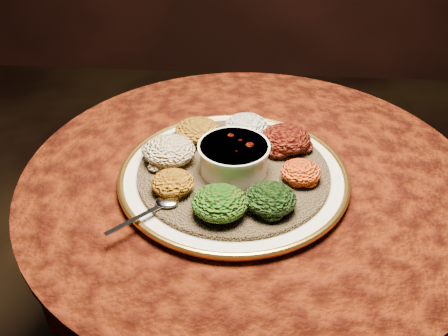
{
  "coord_description": "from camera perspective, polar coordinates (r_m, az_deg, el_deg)",
  "views": [
    {
      "loc": [
        0.01,
        -0.84,
        1.36
      ],
      "look_at": [
        -0.05,
        -0.02,
        0.76
      ],
      "focal_mm": 40.0,
      "sensor_mm": 36.0,
      "label": 1
    }
  ],
  "objects": [
    {
      "name": "table",
      "position": [
        1.17,
        2.72,
        -7.56
      ],
      "size": [
        0.96,
        0.96,
        0.73
      ],
      "color": "black",
      "rests_on": "ground"
    },
    {
      "name": "platter",
      "position": [
        1.02,
        1.09,
        -0.91
      ],
      "size": [
        0.5,
        0.5,
        0.02
      ],
      "rotation": [
        0.0,
        0.0,
        0.11
      ],
      "color": "silver",
      "rests_on": "table"
    },
    {
      "name": "injera",
      "position": [
        1.01,
        1.1,
        -0.43
      ],
      "size": [
        0.4,
        0.4,
        0.01
      ],
      "primitive_type": "cylinder",
      "rotation": [
        0.0,
        0.0,
        -0.02
      ],
      "color": "brown",
      "rests_on": "platter"
    },
    {
      "name": "stew_bowl",
      "position": [
        0.99,
        1.12,
        1.41
      ],
      "size": [
        0.14,
        0.14,
        0.06
      ],
      "color": "silver",
      "rests_on": "injera"
    },
    {
      "name": "spoon",
      "position": [
        0.92,
        -7.08,
        -4.19
      ],
      "size": [
        0.12,
        0.11,
        0.01
      ],
      "rotation": [
        0.0,
        0.0,
        -2.35
      ],
      "color": "silver",
      "rests_on": "injera"
    },
    {
      "name": "portion_ayib",
      "position": [
        1.11,
        2.55,
        4.82
      ],
      "size": [
        0.1,
        0.09,
        0.05
      ],
      "primitive_type": "ellipsoid",
      "color": "white",
      "rests_on": "injera"
    },
    {
      "name": "portion_kitfo",
      "position": [
        1.07,
        7.07,
        3.34
      ],
      "size": [
        0.11,
        0.1,
        0.05
      ],
      "primitive_type": "ellipsoid",
      "color": "black",
      "rests_on": "injera"
    },
    {
      "name": "portion_tikil",
      "position": [
        0.98,
        8.79,
        -0.44
      ],
      "size": [
        0.08,
        0.08,
        0.04
      ],
      "primitive_type": "ellipsoid",
      "color": "#B9820F",
      "rests_on": "injera"
    },
    {
      "name": "portion_gomen",
      "position": [
        0.91,
        5.31,
        -3.5
      ],
      "size": [
        0.1,
        0.09,
        0.05
      ],
      "primitive_type": "ellipsoid",
      "color": "black",
      "rests_on": "injera"
    },
    {
      "name": "portion_mixveg",
      "position": [
        0.89,
        -0.49,
        -4.0
      ],
      "size": [
        0.1,
        0.1,
        0.05
      ],
      "primitive_type": "ellipsoid",
      "color": "#962309",
      "rests_on": "injera"
    },
    {
      "name": "portion_kik",
      "position": [
        0.95,
        -5.88,
        -1.69
      ],
      "size": [
        0.08,
        0.08,
        0.04
      ],
      "primitive_type": "ellipsoid",
      "color": "#AB5E0F",
      "rests_on": "injera"
    },
    {
      "name": "portion_timatim",
      "position": [
        1.03,
        -6.27,
        1.99
      ],
      "size": [
        0.11,
        0.1,
        0.05
      ],
      "primitive_type": "ellipsoid",
      "color": "maroon",
      "rests_on": "injera"
    },
    {
      "name": "portion_shiro",
      "position": [
        1.09,
        -3.03,
        4.29
      ],
      "size": [
        0.1,
        0.09,
        0.05
      ],
      "primitive_type": "ellipsoid",
      "color": "#965512",
      "rests_on": "injera"
    }
  ]
}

